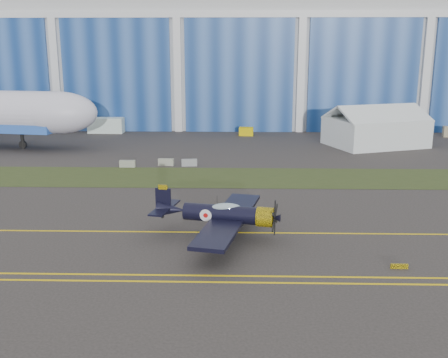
{
  "coord_description": "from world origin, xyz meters",
  "views": [
    {
      "loc": [
        10.78,
        -45.86,
        14.77
      ],
      "look_at": [
        9.5,
        2.82,
        2.61
      ],
      "focal_mm": 42.0,
      "sensor_mm": 36.0,
      "label": 1
    }
  ],
  "objects_px": {
    "shipping_container": "(106,125)",
    "tug": "(246,131)",
    "tent": "(376,125)",
    "warbird": "(221,214)"
  },
  "relations": [
    {
      "from": "shipping_container",
      "to": "tug",
      "type": "relative_size",
      "value": 2.57
    },
    {
      "from": "tent",
      "to": "warbird",
      "type": "bearing_deg",
      "value": -138.41
    },
    {
      "from": "warbird",
      "to": "tent",
      "type": "relative_size",
      "value": 0.96
    },
    {
      "from": "tug",
      "to": "shipping_container",
      "type": "bearing_deg",
      "value": 178.76
    },
    {
      "from": "warbird",
      "to": "shipping_container",
      "type": "distance_m",
      "value": 57.85
    },
    {
      "from": "tent",
      "to": "shipping_container",
      "type": "xyz_separation_m",
      "value": [
        -45.12,
        11.65,
        -1.88
      ]
    },
    {
      "from": "tent",
      "to": "shipping_container",
      "type": "distance_m",
      "value": 46.64
    },
    {
      "from": "warbird",
      "to": "tent",
      "type": "distance_m",
      "value": 47.51
    },
    {
      "from": "warbird",
      "to": "shipping_container",
      "type": "relative_size",
      "value": 2.54
    },
    {
      "from": "tent",
      "to": "shipping_container",
      "type": "bearing_deg",
      "value": 145.72
    }
  ]
}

